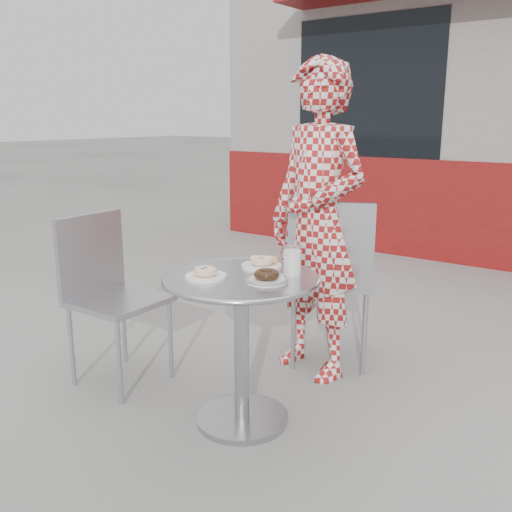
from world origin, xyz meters
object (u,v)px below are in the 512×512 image
Objects in this scene: seated_person at (317,221)px; milk_cup at (292,261)px; plate_far at (262,263)px; plate_near at (206,274)px; plate_checker at (267,278)px; bistro_table at (241,314)px; chair_far at (331,311)px; chair_left at (119,333)px.

milk_cup is at bearing -56.51° from seated_person.
plate_far reaches higher than plate_near.
milk_cup reaches higher than plate_checker.
bistro_table is 0.25m from plate_near.
milk_cup is at bearing 44.09° from bistro_table.
seated_person is at bearing 92.55° from bistro_table.
chair_far is at bearing 100.29° from plate_checker.
chair_far is 0.57× the size of seated_person.
plate_far is 0.20m from milk_cup.
plate_far is (0.77, 0.24, 0.46)m from chair_left.
bistro_table is 3.92× the size of plate_near.
milk_cup reaches higher than plate_near.
chair_far reaches higher than plate_near.
plate_near is (-0.09, -1.00, 0.44)m from chair_far.
plate_checker is 1.42× the size of milk_cup.
chair_left reaches higher than bistro_table.
plate_far is (0.00, -0.70, 0.44)m from chair_far.
chair_left is at bearing 26.31° from chair_far.
plate_checker is 0.16m from milk_cup.
seated_person is 0.73m from plate_checker.
milk_cup reaches higher than plate_far.
plate_checker is (0.14, 0.01, 0.19)m from bistro_table.
milk_cup reaches higher than bistro_table.
chair_left is 4.95× the size of plate_near.
seated_person is 9.04× the size of plate_far.
plate_checker is at bearing 76.11° from chair_far.
chair_far is 5.31× the size of plate_near.
chair_left is 1.22m from seated_person.
milk_cup is at bearing -79.74° from chair_left.
seated_person is (-0.03, 0.70, 0.32)m from bistro_table.
plate_far is at bearing -74.73° from chair_left.
plate_far is at bearing 170.45° from milk_cup.
plate_far reaches higher than bistro_table.
bistro_table is 0.77m from seated_person.
seated_person reaches higher than plate_checker.
plate_checker is (0.16, -0.88, 0.43)m from chair_far.
plate_checker is at bearing -88.65° from chair_left.
seated_person is 8.96× the size of plate_checker.
bistro_table is at bearing -135.91° from milk_cup.
plate_checker is at bearing 2.35° from bistro_table.
chair_far is 1.09m from plate_near.
plate_checker is at bearing -100.72° from milk_cup.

